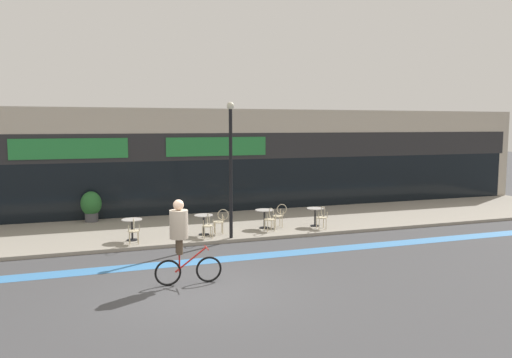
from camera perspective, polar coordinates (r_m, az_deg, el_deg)
The scene contains 17 objects.
ground_plane at distance 12.79m, azimuth -6.46°, elevation -12.46°, with size 120.00×120.00×0.00m, color #424244.
sidewalk_slab at distance 19.68m, azimuth -11.17°, elevation -5.73°, with size 40.00×5.50×0.12m, color gray.
storefront_facade at distance 23.99m, azimuth -12.87°, elevation 2.01°, with size 40.00×4.06×4.82m.
bike_lane_stripe at distance 15.17m, azimuth -8.62°, elevation -9.47°, with size 36.00×0.70×0.01m, color #3D7AB7.
bistro_table_0 at distance 17.76m, azimuth -13.98°, elevation -5.15°, with size 0.70×0.70×0.74m.
bistro_table_1 at distance 18.19m, azimuth -5.99°, elevation -4.76°, with size 0.68×0.68×0.73m.
bistro_table_2 at distance 19.27m, azimuth 0.97°, elevation -4.13°, with size 0.72×0.72×0.71m.
bistro_table_3 at distance 19.78m, azimuth 6.77°, elevation -3.91°, with size 0.67×0.67×0.71m.
cafe_chair_0_near at distance 17.15m, azimuth -13.79°, elevation -5.58°, with size 0.41×0.58×0.90m.
cafe_chair_1_near at distance 17.60m, azimuth -5.53°, elevation -5.13°, with size 0.41×0.58×0.90m.
cafe_chair_1_side at distance 18.33m, azimuth -4.08°, elevation -4.66°, with size 0.60×0.45×0.90m.
cafe_chair_2_near at distance 18.70m, azimuth 1.65°, elevation -4.43°, with size 0.43×0.59×0.90m.
cafe_chair_2_side at distance 19.49m, azimuth 2.70°, elevation -4.00°, with size 0.59×0.43×0.90m.
cafe_chair_3_near at distance 19.23m, azimuth 7.57°, elevation -4.19°, with size 0.44×0.59×0.90m.
planter_pot at distance 21.61m, azimuth -18.32°, elevation -2.87°, with size 0.84×0.84×1.25m.
lamp_post at distance 17.32m, azimuth -2.91°, elevation 2.23°, with size 0.26×0.26×4.75m.
cyclist_0 at distance 12.89m, azimuth -8.58°, elevation -6.28°, with size 1.74×0.51×2.21m.
Camera 1 is at (-2.64, -11.83, 4.08)m, focal length 35.00 mm.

